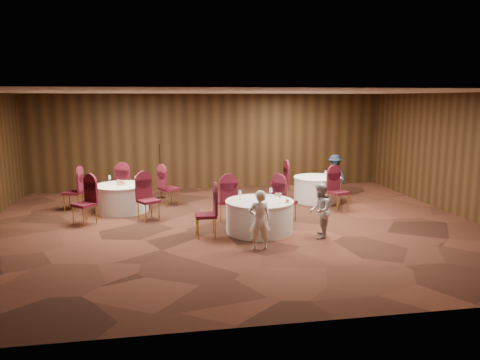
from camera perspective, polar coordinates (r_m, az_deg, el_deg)
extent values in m
plane|color=black|center=(11.36, -0.83, -5.68)|extent=(12.00, 12.00, 0.00)
plane|color=silver|center=(10.93, -0.87, 10.69)|extent=(12.00, 12.00, 0.00)
plane|color=black|center=(15.96, -3.67, 4.71)|extent=(12.00, 0.00, 12.00)
plane|color=black|center=(6.22, 6.41, -3.75)|extent=(12.00, 0.00, 12.00)
plane|color=black|center=(13.35, 25.54, 2.71)|extent=(0.00, 10.00, 10.00)
cylinder|color=silver|center=(10.83, 2.39, -4.49)|extent=(1.54, 1.54, 0.72)
cylinder|color=silver|center=(10.75, 2.40, -2.61)|extent=(1.57, 1.57, 0.03)
cylinder|color=silver|center=(13.15, -14.23, -2.19)|extent=(1.42, 1.42, 0.72)
cylinder|color=silver|center=(13.08, -14.29, -0.63)|extent=(1.44, 1.44, 0.03)
cylinder|color=silver|center=(14.18, 9.38, -1.14)|extent=(1.38, 1.38, 0.72)
cylinder|color=silver|center=(14.11, 9.42, 0.31)|extent=(1.40, 1.40, 0.03)
cylinder|color=silver|center=(10.59, 4.88, -2.73)|extent=(0.06, 0.06, 0.01)
cylinder|color=silver|center=(10.58, 4.88, -2.42)|extent=(0.01, 0.01, 0.11)
cone|color=silver|center=(10.55, 4.89, -1.86)|extent=(0.08, 0.08, 0.10)
cylinder|color=silver|center=(10.85, -0.01, -2.38)|extent=(0.06, 0.06, 0.01)
cylinder|color=silver|center=(10.84, -0.01, -2.08)|extent=(0.01, 0.01, 0.11)
cone|color=silver|center=(10.82, -0.01, -1.53)|extent=(0.08, 0.08, 0.10)
cylinder|color=silver|center=(10.27, 2.63, -3.11)|extent=(0.06, 0.06, 0.01)
cylinder|color=silver|center=(10.26, 2.64, -2.79)|extent=(0.01, 0.01, 0.11)
cone|color=silver|center=(10.23, 2.64, -2.22)|extent=(0.08, 0.08, 0.10)
cylinder|color=silver|center=(11.16, 3.77, -2.05)|extent=(0.06, 0.06, 0.01)
cylinder|color=silver|center=(11.15, 3.77, -1.76)|extent=(0.01, 0.01, 0.11)
cone|color=silver|center=(11.13, 3.78, -1.23)|extent=(0.08, 0.08, 0.10)
cylinder|color=white|center=(10.23, 2.85, -3.14)|extent=(0.15, 0.15, 0.01)
sphere|color=#9E6B33|center=(10.22, 2.85, -2.92)|extent=(0.08, 0.08, 0.08)
cylinder|color=white|center=(10.59, 5.79, -2.73)|extent=(0.15, 0.15, 0.01)
sphere|color=#9E6B33|center=(10.58, 5.80, -2.51)|extent=(0.08, 0.08, 0.08)
cylinder|color=white|center=(11.25, 4.47, -1.94)|extent=(0.15, 0.15, 0.01)
sphere|color=#9E6B33|center=(11.25, 4.47, -1.74)|extent=(0.08, 0.08, 0.08)
cylinder|color=silver|center=(13.17, -12.55, -0.41)|extent=(0.06, 0.06, 0.01)
cylinder|color=silver|center=(13.16, -12.56, -0.16)|extent=(0.01, 0.01, 0.11)
cone|color=silver|center=(13.14, -12.58, 0.29)|extent=(0.08, 0.08, 0.10)
cylinder|color=silver|center=(13.42, -15.59, -0.35)|extent=(0.06, 0.06, 0.01)
cylinder|color=silver|center=(13.41, -15.60, -0.10)|extent=(0.01, 0.01, 0.11)
cone|color=silver|center=(13.39, -15.62, 0.34)|extent=(0.08, 0.08, 0.10)
cylinder|color=silver|center=(12.65, -14.63, -0.92)|extent=(0.06, 0.06, 0.01)
cylinder|color=silver|center=(12.64, -14.64, -0.66)|extent=(0.01, 0.01, 0.11)
cone|color=silver|center=(12.62, -14.66, -0.19)|extent=(0.08, 0.08, 0.10)
cylinder|color=#93603A|center=(13.07, -14.30, -0.44)|extent=(0.22, 0.22, 0.06)
sphere|color=#9E6B33|center=(13.08, -14.44, -0.17)|extent=(0.07, 0.07, 0.07)
sphere|color=#9E6B33|center=(13.04, -14.15, -0.19)|extent=(0.07, 0.07, 0.07)
cylinder|color=silver|center=(13.97, 10.39, 0.26)|extent=(0.06, 0.06, 0.01)
cylinder|color=silver|center=(13.96, 10.40, 0.50)|extent=(0.01, 0.01, 0.11)
cone|color=silver|center=(13.95, 10.42, 0.92)|extent=(0.08, 0.08, 0.10)
cylinder|color=black|center=(14.73, -9.60, -2.12)|extent=(0.24, 0.24, 0.02)
cylinder|color=black|center=(14.58, -9.70, 1.08)|extent=(0.02, 0.02, 1.64)
cylinder|color=black|center=(14.53, -9.79, 4.20)|extent=(0.04, 0.12, 0.04)
imported|color=white|center=(9.53, 2.40, -4.91)|extent=(0.47, 0.33, 1.24)
imported|color=#B7B7BC|center=(10.47, 9.69, -3.70)|extent=(0.66, 0.73, 1.23)
imported|color=black|center=(15.15, 11.49, 0.62)|extent=(0.81, 0.96, 1.29)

